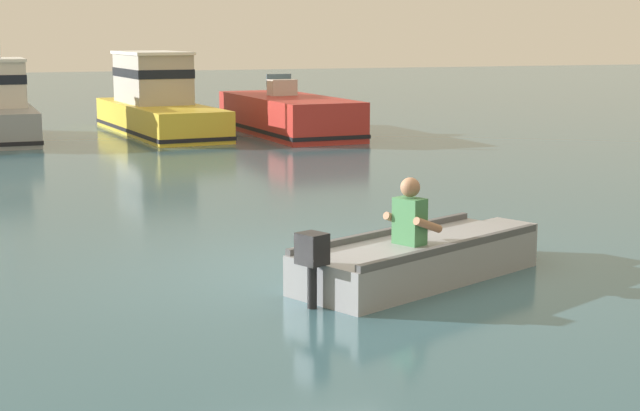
# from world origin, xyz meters

# --- Properties ---
(ground_plane) EXTENTS (120.00, 120.00, 0.00)m
(ground_plane) POSITION_xyz_m (0.00, 0.00, 0.00)
(ground_plane) COLOR #386070
(rowboat_with_person) EXTENTS (3.55, 2.28, 1.19)m
(rowboat_with_person) POSITION_xyz_m (0.97, -0.79, 0.25)
(rowboat_with_person) COLOR gray
(rowboat_with_person) RESTS_ON ground
(moored_boat_grey) EXTENTS (1.66, 4.95, 4.08)m
(moored_boat_grey) POSITION_xyz_m (-2.94, 16.16, 0.77)
(moored_boat_grey) COLOR gray
(moored_boat_grey) RESTS_ON ground
(moored_boat_yellow) EXTENTS (2.65, 6.85, 2.23)m
(moored_boat_yellow) POSITION_xyz_m (1.17, 16.50, 0.81)
(moored_boat_yellow) COLOR gold
(moored_boat_yellow) RESTS_ON ground
(moored_boat_red) EXTENTS (2.43, 6.14, 1.61)m
(moored_boat_red) POSITION_xyz_m (4.48, 14.95, 0.49)
(moored_boat_red) COLOR #B72D28
(moored_boat_red) RESTS_ON ground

